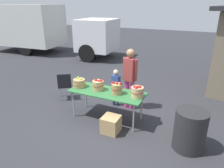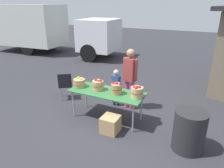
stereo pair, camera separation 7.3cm
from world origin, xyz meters
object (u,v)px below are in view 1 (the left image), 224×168
object	(u,v)px
apple_basket_red_0	(98,85)
apple_basket_red_2	(137,92)
apple_basket_red_1	(117,88)
vendor_adult	(130,75)
market_table	(107,93)
child_customer	(116,85)
produce_crate	(111,124)
folding_chair	(65,84)
trash_barrel	(190,130)
apple_basket_green_0	(79,83)
box_truck	(42,27)

from	to	relation	value
apple_basket_red_0	apple_basket_red_2	world-z (taller)	apple_basket_red_2
apple_basket_red_1	vendor_adult	xyz separation A→B (m)	(0.04, 0.78, 0.12)
market_table	vendor_adult	xyz separation A→B (m)	(0.31, 0.78, 0.30)
apple_basket_red_2	apple_basket_red_1	bearing A→B (deg)	-178.33
apple_basket_red_0	child_customer	size ratio (longest dim) A/B	0.27
apple_basket_red_1	produce_crate	size ratio (longest dim) A/B	0.79
folding_chair	trash_barrel	size ratio (longest dim) A/B	1.00
apple_basket_green_0	box_truck	size ratio (longest dim) A/B	0.04
apple_basket_red_2	box_truck	size ratio (longest dim) A/B	0.04
apple_basket_red_2	box_truck	distance (m)	9.33
child_customer	box_truck	xyz separation A→B (m)	(-6.80, 4.51, 0.84)
folding_chair	apple_basket_green_0	bearing A→B (deg)	115.88
box_truck	produce_crate	world-z (taller)	box_truck
apple_basket_green_0	apple_basket_red_2	size ratio (longest dim) A/B	1.07
box_truck	apple_basket_red_0	bearing A→B (deg)	-42.48
market_table	apple_basket_green_0	world-z (taller)	apple_basket_green_0
market_table	produce_crate	bearing A→B (deg)	-55.18
apple_basket_red_2	folding_chair	world-z (taller)	apple_basket_red_2
box_truck	market_table	bearing A→B (deg)	-41.50
market_table	box_truck	xyz separation A→B (m)	(-6.90, 5.27, 0.78)
box_truck	folding_chair	size ratio (longest dim) A/B	9.11
apple_basket_green_0	produce_crate	distance (m)	1.43
apple_basket_green_0	apple_basket_red_2	bearing A→B (deg)	1.47
apple_basket_red_0	vendor_adult	distance (m)	0.96
vendor_adult	child_customer	xyz separation A→B (m)	(-0.41, -0.02, -0.36)
apple_basket_green_0	folding_chair	distance (m)	1.06
apple_basket_red_2	child_customer	distance (m)	1.19
apple_basket_green_0	trash_barrel	distance (m)	2.91
vendor_adult	produce_crate	size ratio (longest dim) A/B	4.36
market_table	child_customer	xyz separation A→B (m)	(-0.10, 0.76, -0.06)
market_table	apple_basket_red_0	world-z (taller)	apple_basket_red_0
folding_chair	produce_crate	world-z (taller)	folding_chair
folding_chair	produce_crate	size ratio (longest dim) A/B	2.19
vendor_adult	folding_chair	size ratio (longest dim) A/B	1.99
child_customer	folding_chair	xyz separation A→B (m)	(-1.58, -0.30, -0.14)
apple_basket_green_0	apple_basket_red_0	distance (m)	0.55
produce_crate	apple_basket_red_2	bearing A→B (deg)	51.95
child_customer	folding_chair	distance (m)	1.61
folding_chair	trash_barrel	xyz separation A→B (m)	(3.73, -0.83, -0.08)
apple_basket_green_0	trash_barrel	bearing A→B (deg)	-6.80
vendor_adult	box_truck	size ratio (longest dim) A/B	0.22
apple_basket_green_0	folding_chair	xyz separation A→B (m)	(-0.87, 0.49, -0.35)
market_table	folding_chair	size ratio (longest dim) A/B	2.21
apple_basket_red_0	vendor_adult	size ratio (longest dim) A/B	0.18
produce_crate	apple_basket_red_0	bearing A→B (deg)	139.18
produce_crate	trash_barrel	bearing A→B (deg)	5.40
folding_chair	produce_crate	bearing A→B (deg)	119.15
apple_basket_red_2	trash_barrel	bearing A→B (deg)	-16.75
apple_basket_red_2	vendor_adult	xyz separation A→B (m)	(-0.48, 0.77, 0.11)
apple_basket_red_2	child_customer	world-z (taller)	child_customer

